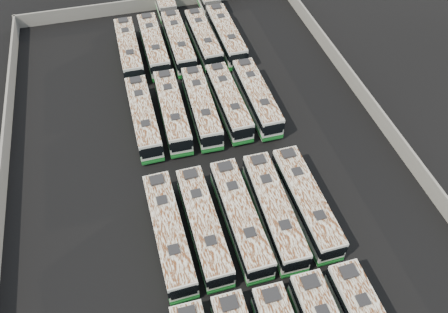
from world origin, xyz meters
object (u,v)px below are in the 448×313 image
Objects in this scene: bus_midfront_right at (274,210)px; bus_midback_right at (229,101)px; bus_midback_far_right at (257,97)px; bus_back_far_right at (220,23)px; bus_back_right at (203,39)px; bus_midback_center at (201,107)px; bus_midfront_far_left at (169,233)px; bus_back_left at (154,45)px; bus_back_center at (174,30)px; bus_midback_far_left at (144,117)px; bus_midfront_left at (204,225)px; bus_midfront_center at (240,217)px; bus_back_far_left at (129,50)px; bus_midfront_far_right at (306,202)px; bus_midback_left at (172,111)px.

bus_midfront_right reaches higher than bus_midback_right.
bus_back_far_right is (-0.15, 17.94, 0.04)m from bus_midback_far_right.
bus_midback_center is at bearing -105.36° from bus_back_right.
bus_midfront_far_left reaches higher than bus_midback_far_right.
bus_back_center is at bearing 42.00° from bus_back_left.
bus_midback_far_left is 19.27m from bus_back_center.
bus_midfront_center is (3.72, -0.09, 0.03)m from bus_midfront_left.
bus_back_far_left is at bearing 102.02° from bus_midfront_center.
bus_back_center is at bearing 77.22° from bus_midfront_far_left.
bus_back_left is at bearing -137.65° from bus_back_center.
bus_midfront_far_left is at bearing -90.26° from bus_midback_far_left.
bus_back_right is at bearing 82.40° from bus_midfront_center.
bus_midfront_right is at bearing -178.29° from bus_midfront_far_right.
bus_back_center reaches higher than bus_midfront_center.
bus_midfront_right is 35.15m from bus_back_center.
bus_midback_center is (7.22, 0.01, 0.02)m from bus_midback_far_left.
bus_midback_right is 0.63× the size of bus_back_center.
bus_back_right is (3.64, 14.44, -0.05)m from bus_midback_center.
bus_midback_left is 16.04m from bus_back_right.
bus_midfront_center reaches higher than bus_back_right.
bus_midfront_far_left is 1.02× the size of bus_midback_far_right.
bus_back_far_right is (10.74, 3.27, 0.01)m from bus_back_left.
bus_midfront_left is at bearing -104.37° from bus_back_right.
bus_back_far_left reaches higher than bus_midfront_left.
bus_midfront_center is at bearing -76.93° from bus_back_far_left.
bus_midfront_left is 20.07m from bus_midback_far_right.
bus_midback_left is 20.70m from bus_back_far_right.
bus_midback_right is at bearing 177.11° from bus_midback_far_right.
bus_midback_right is at bearing 0.70° from bus_midback_left.
bus_midfront_far_right is 1.02× the size of bus_midback_right.
bus_midfront_left is 0.98× the size of bus_midfront_right.
bus_midfront_far_right is (10.76, 0.00, 0.02)m from bus_midfront_left.
bus_back_far_left is at bearing 88.89° from bus_midfront_far_left.
bus_midback_far_right is at bearing 78.41° from bus_midfront_right.
bus_back_far_left is 0.64× the size of bus_back_center.
bus_midfront_far_right is at bearing 3.20° from bus_midfront_right.
bus_back_center is at bearing 96.49° from bus_midfront_right.
bus_back_right is (7.34, -0.16, -0.06)m from bus_back_left.
bus_midback_center is 19.21m from bus_back_far_right.
bus_midfront_far_right is 1.03× the size of bus_back_right.
bus_midback_far_left reaches higher than bus_midback_right.
bus_back_center is (-7.28, 17.95, 0.03)m from bus_midback_far_right.
bus_back_far_right is at bearing 16.62° from bus_back_left.
bus_midback_far_right is (3.67, 17.01, -0.04)m from bus_midfront_right.
bus_midback_right is 0.62× the size of bus_back_far_right.
bus_midfront_left is at bearing -89.12° from bus_midback_left.
bus_midfront_center is (7.15, -0.07, -0.00)m from bus_midfront_far_left.
bus_midback_center is (-3.53, 17.07, -0.03)m from bus_midfront_right.
bus_midback_far_left is 0.98× the size of bus_midback_left.
bus_back_center is at bearing 111.64° from bus_midback_far_right.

